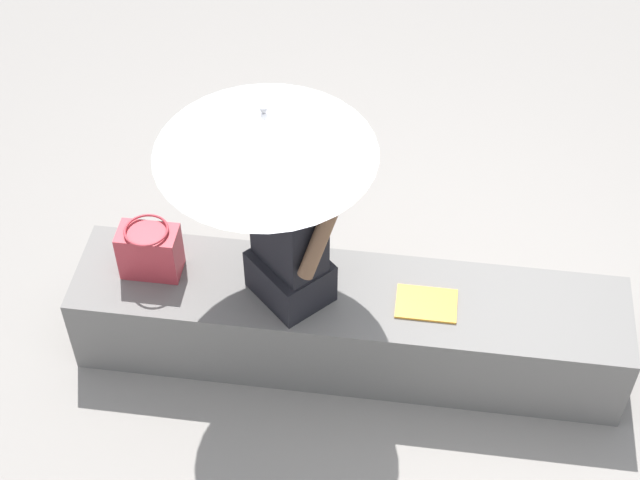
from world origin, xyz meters
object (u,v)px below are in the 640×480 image
(handbag_black, at_px, (150,251))
(magazine, at_px, (426,304))
(parasol, at_px, (265,133))
(person_seated, at_px, (289,234))

(handbag_black, distance_m, magazine, 1.30)
(parasol, bearing_deg, handbag_black, -2.23)
(person_seated, bearing_deg, magazine, -179.31)
(parasol, relative_size, handbag_black, 3.82)
(parasol, bearing_deg, magazine, 178.38)
(person_seated, xyz_separation_m, handbag_black, (0.67, -0.05, -0.25))
(parasol, relative_size, magazine, 3.78)
(person_seated, relative_size, handbag_black, 3.24)
(person_seated, height_order, handbag_black, person_seated)
(parasol, bearing_deg, person_seated, 162.71)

